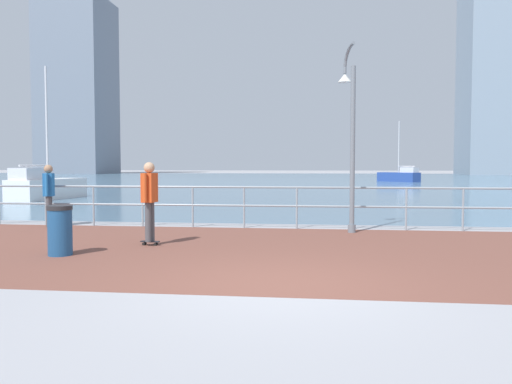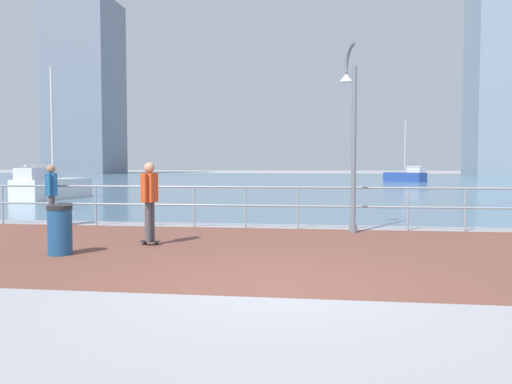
% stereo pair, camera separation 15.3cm
% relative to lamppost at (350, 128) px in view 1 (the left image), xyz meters
% --- Properties ---
extents(ground, '(220.00, 220.00, 0.00)m').
position_rel_lamppost_xyz_m(ground, '(-1.33, 34.05, -2.59)').
color(ground, '#9E9EA3').
extents(brick_paving, '(28.00, 7.02, 0.01)m').
position_rel_lamppost_xyz_m(brick_paving, '(-1.33, -3.08, -2.59)').
color(brick_paving, brown).
rests_on(brick_paving, ground).
extents(harbor_water, '(180.00, 88.00, 0.00)m').
position_rel_lamppost_xyz_m(harbor_water, '(-1.33, 45.43, -2.59)').
color(harbor_water, slate).
rests_on(harbor_water, ground).
extents(waterfront_railing, '(25.25, 0.06, 1.12)m').
position_rel_lamppost_xyz_m(waterfront_railing, '(-1.33, 0.43, -1.82)').
color(waterfront_railing, '#8C99A3').
rests_on(waterfront_railing, ground).
extents(lamppost, '(0.45, 0.79, 4.69)m').
position_rel_lamppost_xyz_m(lamppost, '(0.00, 0.00, 0.00)').
color(lamppost, slate).
rests_on(lamppost, ground).
extents(skateboarder, '(0.41, 0.56, 1.74)m').
position_rel_lamppost_xyz_m(skateboarder, '(-4.27, -2.71, -1.55)').
color(skateboarder, black).
rests_on(skateboarder, ground).
extents(bystander, '(0.32, 0.55, 1.69)m').
position_rel_lamppost_xyz_m(bystander, '(-8.04, 0.08, -1.60)').
color(bystander, '#4C4C51').
rests_on(bystander, ground).
extents(trash_bin, '(0.46, 0.46, 0.93)m').
position_rel_lamppost_xyz_m(trash_bin, '(-5.54, -4.06, -2.13)').
color(trash_bin, navy).
rests_on(trash_bin, ground).
extents(sailboat_white, '(1.94, 4.76, 6.50)m').
position_rel_lamppost_xyz_m(sailboat_white, '(-14.03, 10.62, -1.97)').
color(sailboat_white, white).
rests_on(sailboat_white, ground).
extents(sailboat_teal, '(4.01, 4.02, 6.09)m').
position_rel_lamppost_xyz_m(sailboat_teal, '(7.43, 39.67, -2.01)').
color(sailboat_teal, '#284799').
rests_on(sailboat_teal, ground).
extents(tower_brick, '(12.45, 12.16, 35.89)m').
position_rel_lamppost_xyz_m(tower_brick, '(-47.83, 83.32, 14.52)').
color(tower_brick, slate).
rests_on(tower_brick, ground).
extents(tower_steel, '(13.44, 10.39, 45.91)m').
position_rel_lamppost_xyz_m(tower_steel, '(31.08, 80.52, 19.53)').
color(tower_steel, '#8493A3').
rests_on(tower_steel, ground).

